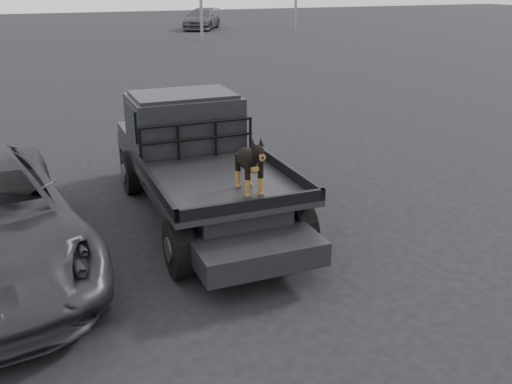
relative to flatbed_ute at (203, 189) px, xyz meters
name	(u,v)px	position (x,y,z in m)	size (l,w,h in m)	color
ground	(230,286)	(-0.34, -2.20, -0.46)	(120.00, 120.00, 0.00)	black
flatbed_ute	(203,189)	(0.00, 0.00, 0.00)	(2.00, 5.40, 0.92)	black
ute_cab	(184,119)	(0.00, 0.95, 0.90)	(1.72, 1.30, 0.88)	black
headache_rack	(197,141)	(0.00, 0.20, 0.74)	(1.80, 0.08, 0.55)	black
dog	(249,164)	(0.21, -1.46, 0.83)	(0.32, 0.60, 0.74)	black
distant_car_b	(202,19)	(10.04, 33.05, 0.25)	(1.99, 4.90, 1.42)	#424247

